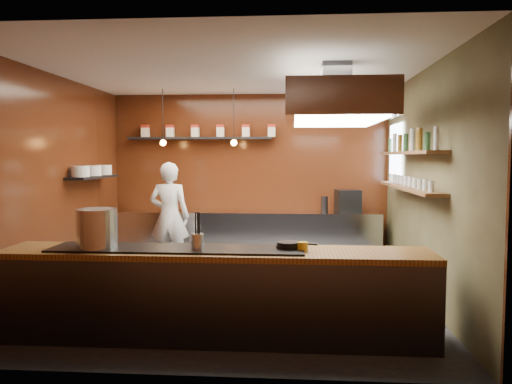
# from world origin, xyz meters

# --- Properties ---
(floor) EXTENTS (5.00, 5.00, 0.00)m
(floor) POSITION_xyz_m (0.00, 0.00, 0.00)
(floor) COLOR black
(floor) RESTS_ON ground
(back_wall) EXTENTS (5.00, 0.00, 5.00)m
(back_wall) POSITION_xyz_m (0.00, 2.50, 1.50)
(back_wall) COLOR #38160A
(back_wall) RESTS_ON ground
(left_wall) EXTENTS (0.00, 5.00, 5.00)m
(left_wall) POSITION_xyz_m (-2.50, 0.00, 1.50)
(left_wall) COLOR #38160A
(left_wall) RESTS_ON ground
(right_wall) EXTENTS (0.00, 5.00, 5.00)m
(right_wall) POSITION_xyz_m (2.50, 0.00, 1.50)
(right_wall) COLOR #454027
(right_wall) RESTS_ON ground
(ceiling) EXTENTS (5.00, 5.00, 0.00)m
(ceiling) POSITION_xyz_m (0.00, 0.00, 3.00)
(ceiling) COLOR silver
(ceiling) RESTS_ON back_wall
(window_pane) EXTENTS (0.00, 1.00, 1.00)m
(window_pane) POSITION_xyz_m (2.45, 1.70, 1.90)
(window_pane) COLOR white
(window_pane) RESTS_ON right_wall
(prep_counter) EXTENTS (4.60, 0.65, 0.90)m
(prep_counter) POSITION_xyz_m (0.00, 2.17, 0.45)
(prep_counter) COLOR silver
(prep_counter) RESTS_ON floor
(pass_counter) EXTENTS (4.40, 0.72, 0.94)m
(pass_counter) POSITION_xyz_m (-0.00, -1.60, 0.47)
(pass_counter) COLOR #38383D
(pass_counter) RESTS_ON floor
(tin_shelf) EXTENTS (2.60, 0.26, 0.04)m
(tin_shelf) POSITION_xyz_m (-0.90, 2.36, 2.20)
(tin_shelf) COLOR black
(tin_shelf) RESTS_ON back_wall
(plate_shelf) EXTENTS (0.30, 1.40, 0.04)m
(plate_shelf) POSITION_xyz_m (-2.34, 1.00, 1.55)
(plate_shelf) COLOR black
(plate_shelf) RESTS_ON left_wall
(bottle_shelf_upper) EXTENTS (0.26, 2.80, 0.04)m
(bottle_shelf_upper) POSITION_xyz_m (2.34, 0.30, 1.92)
(bottle_shelf_upper) COLOR brown
(bottle_shelf_upper) RESTS_ON right_wall
(bottle_shelf_lower) EXTENTS (0.26, 2.80, 0.04)m
(bottle_shelf_lower) POSITION_xyz_m (2.34, 0.30, 1.45)
(bottle_shelf_lower) COLOR brown
(bottle_shelf_lower) RESTS_ON right_wall
(extractor_hood) EXTENTS (1.20, 2.00, 0.72)m
(extractor_hood) POSITION_xyz_m (1.30, -0.40, 2.51)
(extractor_hood) COLOR #38383D
(extractor_hood) RESTS_ON ceiling
(pendant_left) EXTENTS (0.10, 0.10, 0.95)m
(pendant_left) POSITION_xyz_m (-1.40, 1.70, 2.15)
(pendant_left) COLOR black
(pendant_left) RESTS_ON ceiling
(pendant_right) EXTENTS (0.10, 0.10, 0.95)m
(pendant_right) POSITION_xyz_m (-0.20, 1.70, 2.15)
(pendant_right) COLOR black
(pendant_right) RESTS_ON ceiling
(storage_tins) EXTENTS (2.43, 0.13, 0.22)m
(storage_tins) POSITION_xyz_m (-0.75, 2.36, 2.33)
(storage_tins) COLOR beige
(storage_tins) RESTS_ON tin_shelf
(plate_stacks) EXTENTS (0.26, 1.16, 0.16)m
(plate_stacks) POSITION_xyz_m (-2.34, 1.00, 1.65)
(plate_stacks) COLOR silver
(plate_stacks) RESTS_ON plate_shelf
(bottles) EXTENTS (0.06, 2.66, 0.24)m
(bottles) POSITION_xyz_m (2.34, 0.30, 2.06)
(bottles) COLOR silver
(bottles) RESTS_ON bottle_shelf_upper
(wine_glasses) EXTENTS (0.07, 2.37, 0.13)m
(wine_glasses) POSITION_xyz_m (2.34, 0.30, 1.53)
(wine_glasses) COLOR silver
(wine_glasses) RESTS_ON bottle_shelf_lower
(stockpot_large) EXTENTS (0.44, 0.44, 0.40)m
(stockpot_large) POSITION_xyz_m (-1.21, -1.67, 1.14)
(stockpot_large) COLOR #B7B9BF
(stockpot_large) RESTS_ON pass_counter
(stockpot_small) EXTENTS (0.37, 0.37, 0.28)m
(stockpot_small) POSITION_xyz_m (-1.26, -1.67, 1.08)
(stockpot_small) COLOR #BABCC1
(stockpot_small) RESTS_ON pass_counter
(utensil_crock) EXTENTS (0.13, 0.13, 0.16)m
(utensil_crock) POSITION_xyz_m (-0.17, -1.70, 1.02)
(utensil_crock) COLOR silver
(utensil_crock) RESTS_ON pass_counter
(frying_pan) EXTENTS (0.42, 0.25, 0.06)m
(frying_pan) POSITION_xyz_m (0.75, -1.55, 0.97)
(frying_pan) COLOR black
(frying_pan) RESTS_ON pass_counter
(butter_jar) EXTENTS (0.11, 0.11, 0.10)m
(butter_jar) POSITION_xyz_m (0.88, -1.62, 0.97)
(butter_jar) COLOR yellow
(butter_jar) RESTS_ON pass_counter
(espresso_machine) EXTENTS (0.45, 0.43, 0.39)m
(espresso_machine) POSITION_xyz_m (1.74, 2.12, 1.10)
(espresso_machine) COLOR black
(espresso_machine) RESTS_ON prep_counter
(chef) EXTENTS (0.66, 0.44, 1.78)m
(chef) POSITION_xyz_m (-1.22, 1.37, 0.89)
(chef) COLOR white
(chef) RESTS_ON floor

